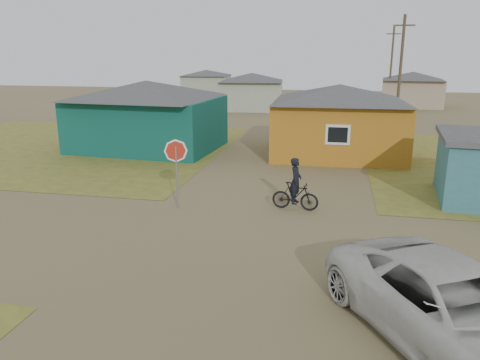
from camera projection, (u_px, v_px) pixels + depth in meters
name	position (u px, v px, depth m)	size (l,w,h in m)	color
ground	(245.00, 251.00, 13.58)	(120.00, 120.00, 0.00)	olive
grass_nw	(62.00, 146.00, 28.58)	(20.00, 18.00, 0.00)	olive
house_teal	(147.00, 114.00, 27.44)	(8.93, 7.08, 4.00)	#0B3F38
house_yellow	(338.00, 119.00, 25.78)	(7.72, 6.76, 3.90)	#A76B19
house_pale_west	(252.00, 91.00, 46.36)	(7.04, 6.15, 3.60)	#959D87
house_beige_east	(412.00, 89.00, 48.91)	(6.95, 6.05, 3.60)	gray
house_pale_north	(206.00, 83.00, 59.28)	(6.28, 5.81, 3.40)	#959D87
utility_pole_near	(400.00, 74.00, 31.99)	(1.40, 0.20, 8.00)	#4A3C2C
utility_pole_far	(391.00, 67.00, 46.90)	(1.40, 0.20, 8.00)	#4A3C2C
stop_sign	(176.00, 158.00, 16.84)	(0.85, 0.08, 2.59)	gray
cyclist	(295.00, 191.00, 17.01)	(1.75, 0.66, 1.93)	black
vehicle	(454.00, 308.00, 9.02)	(2.73, 5.92, 1.65)	silver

